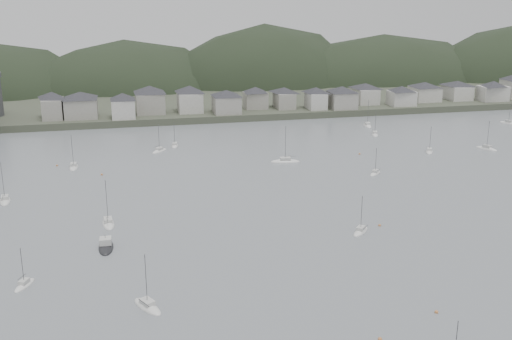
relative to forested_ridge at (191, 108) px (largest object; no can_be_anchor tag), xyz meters
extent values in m
plane|color=slate|center=(-4.83, -269.40, 11.28)|extent=(900.00, 900.00, 0.00)
cube|color=#383D2D|center=(-4.83, 25.60, 12.78)|extent=(900.00, 250.00, 3.00)
ellipsoid|color=black|center=(-37.13, 3.46, 1.32)|extent=(132.08, 90.41, 79.74)
ellipsoid|color=black|center=(45.82, 3.53, -1.39)|extent=(133.88, 88.37, 101.41)
ellipsoid|color=black|center=(121.12, -1.49, 0.97)|extent=(165.81, 81.78, 82.55)
cube|color=gray|center=(-69.83, -87.44, 18.58)|extent=(8.34, 12.91, 8.59)
pyramid|color=#28272C|center=(-69.83, -87.44, 24.37)|extent=(15.78, 15.78, 3.01)
cube|color=gray|center=(-58.15, -88.08, 18.46)|extent=(13.68, 13.35, 8.36)
pyramid|color=#28272C|center=(-58.15, -88.08, 24.11)|extent=(20.07, 20.07, 2.93)
cube|color=#B2AFA8|center=(-40.41, -93.38, 18.32)|extent=(9.78, 10.20, 8.08)
pyramid|color=#28272C|center=(-40.41, -93.38, 23.78)|extent=(14.83, 14.83, 2.83)
cube|color=gray|center=(-28.35, -83.75, 18.83)|extent=(12.59, 13.33, 9.09)
pyramid|color=#28272C|center=(-28.35, -83.75, 24.97)|extent=(19.24, 19.24, 3.18)
cube|color=#B2AFA8|center=(-10.58, -85.30, 18.72)|extent=(10.74, 12.17, 8.87)
pyramid|color=#28272C|center=(-10.58, -85.30, 24.70)|extent=(17.01, 17.01, 3.10)
cube|color=gray|center=(5.09, -91.87, 18.13)|extent=(11.63, 12.09, 7.69)
pyramid|color=#28272C|center=(5.09, -91.87, 23.32)|extent=(17.61, 17.61, 2.69)
cube|color=gray|center=(20.42, -83.21, 18.00)|extent=(10.37, 9.35, 7.44)
pyramid|color=#28272C|center=(20.42, -83.21, 23.03)|extent=(14.65, 14.65, 2.60)
cube|color=gray|center=(33.79, -85.61, 17.90)|extent=(8.24, 12.20, 7.22)
pyramid|color=#28272C|center=(33.79, -85.61, 22.77)|extent=(15.17, 15.17, 2.53)
cube|color=#B2AFA8|center=(47.66, -90.85, 18.02)|extent=(8.06, 10.91, 7.46)
pyramid|color=#28272C|center=(47.66, -90.85, 23.05)|extent=(14.08, 14.08, 2.61)
cube|color=gray|center=(59.98, -92.34, 18.12)|extent=(11.73, 11.78, 7.66)
pyramid|color=#28272C|center=(59.98, -92.34, 23.29)|extent=(17.46, 17.46, 2.68)
cube|color=#B2AFA8|center=(75.80, -82.49, 17.95)|extent=(10.19, 13.02, 7.33)
pyramid|color=#28272C|center=(75.80, -82.49, 22.90)|extent=(17.23, 17.23, 2.57)
cube|color=#B2AFA8|center=(90.71, -91.34, 17.72)|extent=(11.70, 9.81, 6.88)
pyramid|color=#28272C|center=(90.71, -91.34, 22.36)|extent=(15.97, 15.97, 2.41)
cube|color=#B2AFA8|center=(107.57, -82.49, 17.78)|extent=(12.83, 12.48, 7.00)
pyramid|color=#28272C|center=(107.57, -82.49, 22.51)|extent=(18.79, 18.79, 2.45)
cube|color=#B2AFA8|center=(125.90, -81.98, 17.77)|extent=(11.07, 13.50, 6.97)
pyramid|color=#28272C|center=(125.90, -81.98, 22.47)|extent=(18.25, 18.25, 2.44)
cube|color=#B2AFA8|center=(141.19, -89.68, 17.95)|extent=(13.75, 9.12, 7.34)
pyramid|color=#28272C|center=(141.19, -89.68, 22.91)|extent=(16.97, 16.97, 2.57)
ellipsoid|color=silver|center=(-74.44, -188.76, 11.33)|extent=(3.85, 8.98, 1.74)
cube|color=beige|center=(-74.44, -188.76, 12.51)|extent=(2.28, 3.26, 0.70)
cylinder|color=#3F3F42|center=(-74.44, -188.76, 16.93)|extent=(0.12, 0.12, 10.88)
cylinder|color=#3F3F42|center=(-74.64, -190.31, 13.06)|extent=(0.59, 3.90, 0.10)
ellipsoid|color=silver|center=(65.82, -165.93, 11.33)|extent=(5.53, 7.50, 1.45)
cube|color=beige|center=(65.82, -165.93, 12.36)|extent=(2.62, 3.00, 0.70)
cylinder|color=#3F3F42|center=(65.82, -165.93, 16.03)|extent=(0.12, 0.12, 9.09)
cylinder|color=#3F3F42|center=(65.19, -164.78, 12.91)|extent=(1.65, 2.92, 0.10)
ellipsoid|color=silver|center=(-62.53, -243.04, 11.33)|extent=(4.44, 6.48, 1.24)
cube|color=beige|center=(-62.53, -243.04, 12.26)|extent=(2.16, 2.55, 0.70)
cylinder|color=#3F3F42|center=(-62.53, -243.04, 15.37)|extent=(0.12, 0.12, 7.78)
cylinder|color=#3F3F42|center=(-63.01, -242.02, 12.81)|extent=(1.28, 2.58, 0.10)
ellipsoid|color=silver|center=(-46.66, -212.86, 11.33)|extent=(3.62, 9.18, 1.79)
cube|color=beige|center=(-46.66, -212.86, 12.53)|extent=(2.23, 3.30, 0.70)
cylinder|color=#3F3F42|center=(-46.66, -212.86, 17.09)|extent=(0.12, 0.12, 11.21)
cylinder|color=#3F3F42|center=(-46.80, -214.47, 13.08)|extent=(0.44, 4.03, 0.10)
ellipsoid|color=silver|center=(11.57, -167.36, 11.33)|extent=(10.31, 4.79, 1.98)
cube|color=beige|center=(11.57, -167.36, 12.63)|extent=(3.79, 2.73, 0.70)
cylinder|color=#3F3F42|center=(11.57, -167.36, 17.68)|extent=(0.12, 0.12, 12.40)
cylinder|color=#3F3F42|center=(13.33, -167.06, 13.18)|extent=(4.42, 0.84, 0.10)
ellipsoid|color=silver|center=(61.64, -119.40, 11.33)|extent=(4.52, 9.42, 1.81)
cube|color=beige|center=(61.64, -119.40, 12.54)|extent=(2.54, 3.48, 0.70)
cylinder|color=#3F3F42|center=(61.64, -119.40, 17.14)|extent=(0.12, 0.12, 11.30)
cylinder|color=#3F3F42|center=(61.34, -117.80, 13.09)|extent=(0.85, 4.02, 0.10)
ellipsoid|color=silver|center=(-28.92, -143.22, 11.33)|extent=(6.95, 7.61, 1.57)
cube|color=beige|center=(-28.92, -143.22, 12.42)|extent=(3.08, 3.21, 0.70)
cylinder|color=#3F3F42|center=(-28.92, -143.22, 16.38)|extent=(0.12, 0.12, 9.79)
cylinder|color=#3F3F42|center=(-29.82, -142.14, 12.97)|extent=(2.34, 2.76, 0.10)
ellipsoid|color=silver|center=(-39.52, -257.00, 11.33)|extent=(6.18, 8.51, 1.65)
cube|color=beige|center=(-39.52, -257.00, 12.46)|extent=(2.95, 3.39, 0.70)
cylinder|color=#3F3F42|center=(-39.52, -257.00, 16.63)|extent=(0.12, 0.12, 10.29)
cylinder|color=#3F3F42|center=(-40.21, -258.31, 13.01)|extent=(1.82, 3.32, 0.10)
ellipsoid|color=silver|center=(-22.74, -136.71, 11.33)|extent=(3.61, 7.57, 1.45)
cube|color=beige|center=(-22.74, -136.71, 12.36)|extent=(2.03, 2.79, 0.70)
cylinder|color=#3F3F42|center=(-22.74, -136.71, 16.03)|extent=(0.12, 0.12, 9.08)
cylinder|color=#3F3F42|center=(-22.98, -135.42, 12.91)|extent=(0.69, 3.23, 0.10)
ellipsoid|color=silver|center=(35.60, -187.13, 11.33)|extent=(6.17, 6.22, 1.33)
cube|color=beige|center=(35.60, -187.13, 12.30)|extent=(2.67, 2.68, 0.70)
cylinder|color=#3F3F42|center=(35.60, -187.13, 15.63)|extent=(0.12, 0.12, 8.29)
cylinder|color=#3F3F42|center=(36.44, -187.98, 12.85)|extent=(2.17, 2.20, 0.10)
ellipsoid|color=silver|center=(-57.94, -158.28, 11.33)|extent=(2.92, 8.66, 1.72)
cube|color=beige|center=(-57.94, -158.28, 12.50)|extent=(1.95, 3.05, 0.70)
cylinder|color=#3F3F42|center=(-57.94, -158.28, 16.86)|extent=(0.12, 0.12, 10.75)
cylinder|color=#3F3F42|center=(-57.91, -159.83, 13.05)|extent=(0.18, 3.87, 0.10)
ellipsoid|color=silver|center=(12.32, -231.74, 11.33)|extent=(6.53, 6.76, 1.42)
cube|color=beige|center=(12.32, -231.74, 12.35)|extent=(2.85, 2.89, 0.70)
cylinder|color=#3F3F42|center=(12.32, -231.74, 15.94)|extent=(0.12, 0.12, 8.90)
cylinder|color=#3F3F42|center=(13.20, -232.68, 12.90)|extent=(2.26, 2.41, 0.10)
ellipsoid|color=silver|center=(57.93, -135.73, 11.33)|extent=(4.87, 8.27, 1.57)
cube|color=beige|center=(57.93, -135.73, 12.42)|extent=(2.51, 3.16, 0.70)
cylinder|color=#3F3F42|center=(57.93, -135.73, 16.41)|extent=(0.12, 0.12, 9.84)
cylinder|color=#3F3F42|center=(57.48, -134.39, 12.97)|extent=(1.21, 3.39, 0.10)
ellipsoid|color=silver|center=(88.38, -166.80, 11.33)|extent=(6.06, 8.62, 1.66)
cube|color=beige|center=(88.38, -166.80, 12.46)|extent=(2.93, 3.41, 0.70)
cylinder|color=#3F3F42|center=(88.38, -166.80, 16.67)|extent=(0.12, 0.12, 10.37)
cylinder|color=#3F3F42|center=(87.72, -168.14, 13.01)|extent=(1.75, 3.39, 0.10)
ellipsoid|color=silver|center=(124.14, -128.41, 11.33)|extent=(5.88, 8.59, 1.65)
cube|color=beige|center=(124.14, -128.41, 12.46)|extent=(2.87, 3.38, 0.70)
cylinder|color=#3F3F42|center=(124.14, -128.41, 16.64)|extent=(0.12, 0.12, 10.31)
cylinder|color=#3F3F42|center=(123.51, -129.75, 13.01)|extent=(1.66, 3.41, 0.10)
ellipsoid|color=black|center=(-47.11, -227.73, 11.33)|extent=(3.49, 9.23, 2.02)
cube|color=beige|center=(-47.11, -227.73, 12.99)|extent=(2.62, 2.80, 1.40)
cylinder|color=#3F3F42|center=(-47.11, -227.73, 13.89)|extent=(0.10, 0.10, 1.20)
sphere|color=#C27940|center=(40.12, -163.22, 11.43)|extent=(0.70, 0.70, 0.70)
sphere|color=#C27940|center=(-63.44, -155.02, 11.43)|extent=(0.70, 0.70, 0.70)
sphere|color=#C27940|center=(10.86, -270.58, 11.43)|extent=(0.70, 0.70, 0.70)
sphere|color=#C27940|center=(-48.86, -169.02, 11.43)|extent=(0.70, 0.70, 0.70)
sphere|color=#C27940|center=(-2.69, -276.54, 11.43)|extent=(0.70, 0.70, 0.70)
sphere|color=#C27940|center=(18.43, -229.06, 11.43)|extent=(0.70, 0.70, 0.70)
camera|label=1|loc=(-42.41, -357.93, 66.36)|focal=42.57mm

